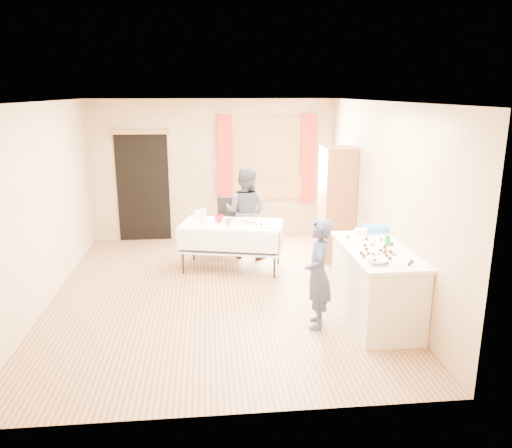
{
  "coord_description": "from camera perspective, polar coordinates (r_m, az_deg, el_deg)",
  "views": [
    {
      "loc": [
        -0.13,
        -6.52,
        2.73
      ],
      "look_at": [
        0.53,
        0.0,
        0.98
      ],
      "focal_mm": 35.0,
      "sensor_mm": 36.0,
      "label": 1
    }
  ],
  "objects": [
    {
      "name": "party_table",
      "position": [
        7.83,
        -2.79,
        -2.03
      ],
      "size": [
        1.71,
        1.15,
        0.75
      ],
      "rotation": [
        0.0,
        0.0,
        -0.23
      ],
      "color": "black",
      "rests_on": "floor"
    },
    {
      "name": "doorway",
      "position": [
        9.49,
        -12.77,
        4.08
      ],
      "size": [
        0.95,
        0.04,
        2.0
      ],
      "primitive_type": "cube",
      "color": "black",
      "rests_on": "floor"
    },
    {
      "name": "wall_back",
      "position": [
        9.39,
        -4.92,
        6.14
      ],
      "size": [
        4.5,
        0.02,
        2.6
      ],
      "primitive_type": "cube",
      "color": "tan",
      "rests_on": "floor"
    },
    {
      "name": "foam_block",
      "position": [
        6.65,
        11.87,
        -0.9
      ],
      "size": [
        0.17,
        0.14,
        0.08
      ],
      "primitive_type": "cube",
      "rotation": [
        0.0,
        0.0,
        -0.27
      ],
      "color": "white",
      "rests_on": "counter"
    },
    {
      "name": "cup_rainbow",
      "position": [
        7.57,
        -3.2,
        0.17
      ],
      "size": [
        0.13,
        0.13,
        0.1
      ],
      "primitive_type": "imported",
      "rotation": [
        0.0,
        0.0,
        -0.11
      ],
      "color": "red",
      "rests_on": "party_table"
    },
    {
      "name": "cup_red",
      "position": [
        7.8,
        -4.25,
        0.62
      ],
      "size": [
        0.15,
        0.15,
        0.11
      ],
      "primitive_type": "imported",
      "rotation": [
        0.0,
        0.0,
        -0.03
      ],
      "color": "red",
      "rests_on": "party_table"
    },
    {
      "name": "wall_right",
      "position": [
        7.09,
        14.09,
        2.88
      ],
      "size": [
        0.02,
        5.5,
        2.6
      ],
      "primitive_type": "cube",
      "color": "tan",
      "rests_on": "floor"
    },
    {
      "name": "soda_can",
      "position": [
        6.26,
        14.8,
        -1.86
      ],
      "size": [
        0.08,
        0.08,
        0.12
      ],
      "primitive_type": "cylinder",
      "rotation": [
        0.0,
        0.0,
        -0.24
      ],
      "color": "#0D851C",
      "rests_on": "counter"
    },
    {
      "name": "floor",
      "position": [
        7.08,
        -4.28,
        -7.86
      ],
      "size": [
        4.5,
        5.5,
        0.02
      ],
      "primitive_type": "cube",
      "color": "#9E7047",
      "rests_on": "ground"
    },
    {
      "name": "door_lintel",
      "position": [
        9.32,
        -13.15,
        10.21
      ],
      "size": [
        1.05,
        0.06,
        0.08
      ],
      "primitive_type": "cube",
      "color": "olive",
      "rests_on": "wall_back"
    },
    {
      "name": "chair",
      "position": [
        8.69,
        -3.21,
        -1.43
      ],
      "size": [
        0.45,
        0.45,
        0.95
      ],
      "rotation": [
        0.0,
        0.0,
        -0.16
      ],
      "color": "black",
      "rests_on": "floor"
    },
    {
      "name": "window_pane",
      "position": [
        9.38,
        1.23,
        7.42
      ],
      "size": [
        1.2,
        0.02,
        1.4
      ],
      "primitive_type": "cube",
      "color": "white",
      "rests_on": "wall_back"
    },
    {
      "name": "counter",
      "position": [
        6.29,
        13.52,
        -6.71
      ],
      "size": [
        0.76,
        1.6,
        0.91
      ],
      "color": "beige",
      "rests_on": "floor"
    },
    {
      "name": "pastry_tray",
      "position": [
        7.56,
        0.6,
        -0.16
      ],
      "size": [
        0.33,
        0.28,
        0.02
      ],
      "primitive_type": "cube",
      "rotation": [
        0.0,
        0.0,
        -0.32
      ],
      "color": "white",
      "rests_on": "party_table"
    },
    {
      "name": "curtain_left",
      "position": [
        9.28,
        -3.57,
        7.31
      ],
      "size": [
        0.28,
        0.06,
        1.65
      ],
      "primitive_type": "cube",
      "color": "#B42D1F",
      "rests_on": "wall_back"
    },
    {
      "name": "wall_front",
      "position": [
        4.03,
        -3.52,
        -5.85
      ],
      "size": [
        4.5,
        0.02,
        2.6
      ],
      "primitive_type": "cube",
      "color": "tan",
      "rests_on": "floor"
    },
    {
      "name": "blue_basket",
      "position": [
        6.83,
        13.52,
        -0.56
      ],
      "size": [
        0.31,
        0.22,
        0.08
      ],
      "primitive_type": "cube",
      "rotation": [
        0.0,
        0.0,
        0.07
      ],
      "color": "#248BC7",
      "rests_on": "counter"
    },
    {
      "name": "pitcher",
      "position": [
        7.69,
        -6.07,
        0.79
      ],
      "size": [
        0.11,
        0.11,
        0.22
      ],
      "primitive_type": "cylinder",
      "rotation": [
        0.0,
        0.0,
        0.01
      ],
      "color": "silver",
      "rests_on": "party_table"
    },
    {
      "name": "girl",
      "position": [
        5.9,
        7.13,
        -5.69
      ],
      "size": [
        0.61,
        0.51,
        1.32
      ],
      "primitive_type": "imported",
      "rotation": [
        0.0,
        0.0,
        -1.78
      ],
      "color": "#282F4B",
      "rests_on": "floor"
    },
    {
      "name": "cake_balls",
      "position": [
        5.96,
        13.95,
        -3.07
      ],
      "size": [
        0.53,
        1.12,
        0.04
      ],
      "color": "#3F2314",
      "rests_on": "counter"
    },
    {
      "name": "woman",
      "position": [
        8.35,
        -1.18,
        1.33
      ],
      "size": [
        1.19,
        1.15,
        1.52
      ],
      "primitive_type": "imported",
      "rotation": [
        0.0,
        0.0,
        2.7
      ],
      "color": "black",
      "rests_on": "floor"
    },
    {
      "name": "cabinet",
      "position": [
        8.3,
        9.19,
        2.26
      ],
      "size": [
        0.5,
        0.6,
        1.87
      ],
      "primitive_type": "cube",
      "color": "brown",
      "rests_on": "floor"
    },
    {
      "name": "wall_left",
      "position": [
        7.01,
        -23.31,
        1.95
      ],
      "size": [
        0.02,
        5.5,
        2.6
      ],
      "primitive_type": "cube",
      "color": "tan",
      "rests_on": "floor"
    },
    {
      "name": "mixing_bowl",
      "position": [
        5.61,
        13.63,
        -4.09
      ],
      "size": [
        0.27,
        0.27,
        0.06
      ],
      "primitive_type": "imported",
      "rotation": [
        0.0,
        0.0,
        -0.09
      ],
      "color": "white",
      "rests_on": "counter"
    },
    {
      "name": "bottle",
      "position": [
        8.01,
        -6.73,
        1.25
      ],
      "size": [
        0.14,
        0.14,
        0.19
      ],
      "primitive_type": "imported",
      "rotation": [
        0.0,
        0.0,
        -0.37
      ],
      "color": "white",
      "rests_on": "party_table"
    },
    {
      "name": "small_bowl",
      "position": [
        7.78,
        -0.72,
        0.43
      ],
      "size": [
        0.35,
        0.35,
        0.06
      ],
      "primitive_type": "imported",
      "rotation": [
        0.0,
        0.0,
        -0.54
      ],
      "color": "white",
      "rests_on": "party_table"
    },
    {
      "name": "window_frame",
      "position": [
        9.39,
        1.22,
        7.43
      ],
      "size": [
        1.32,
        0.06,
        1.52
      ],
      "primitive_type": "cube",
      "color": "olive",
      "rests_on": "wall_back"
    },
    {
      "name": "curtain_right",
      "position": [
        9.47,
        5.98,
        7.41
      ],
      "size": [
        0.28,
        0.06,
        1.65
      ],
      "primitive_type": "cube",
      "color": "#B42D1F",
      "rests_on": "wall_back"
    },
    {
      "name": "ceiling",
      "position": [
        6.53,
        -4.74,
        13.86
      ],
      "size": [
        4.5,
        5.5,
        0.02
      ],
      "primitive_type": "cube",
      "color": "white",
      "rests_on": "floor"
    }
  ]
}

